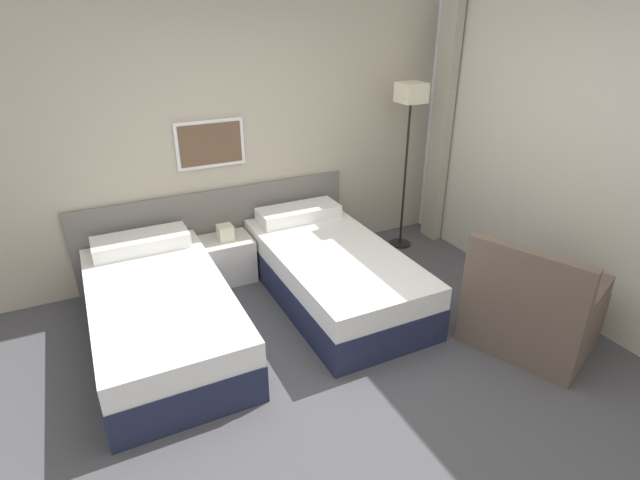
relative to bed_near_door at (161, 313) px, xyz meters
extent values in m
plane|color=#47474C|center=(1.12, -1.13, -0.26)|extent=(16.00, 16.00, 0.00)
cube|color=#B7AD99|center=(1.12, 1.05, 1.09)|extent=(10.00, 0.06, 2.70)
cube|color=slate|center=(0.76, 1.00, 0.17)|extent=(2.71, 0.04, 0.84)
cube|color=white|center=(0.76, 1.01, 1.04)|extent=(0.64, 0.03, 0.44)
cube|color=brown|center=(0.76, 0.99, 1.04)|extent=(0.58, 0.01, 0.38)
cube|color=white|center=(3.31, -1.30, 1.09)|extent=(0.06, 4.65, 2.70)
cube|color=beige|center=(3.26, -1.30, 1.06)|extent=(0.03, 4.28, 2.64)
cube|color=#A8A393|center=(3.18, 0.67, 1.06)|extent=(0.10, 0.24, 2.64)
cube|color=#1E233D|center=(0.00, -0.03, -0.11)|extent=(1.02, 2.00, 0.30)
cube|color=white|center=(0.00, -0.03, 0.14)|extent=(1.01, 1.98, 0.19)
cube|color=white|center=(0.00, 0.74, 0.30)|extent=(0.82, 0.34, 0.13)
cube|color=#1E233D|center=(1.53, -0.03, -0.11)|extent=(1.02, 2.00, 0.30)
cube|color=white|center=(1.53, -0.03, 0.14)|extent=(1.01, 1.98, 0.19)
cube|color=white|center=(1.53, 0.74, 0.30)|extent=(0.82, 0.34, 0.13)
cube|color=beige|center=(0.76, 0.74, -0.04)|extent=(0.47, 0.40, 0.43)
cube|color=beige|center=(0.76, 0.74, 0.24)|extent=(0.14, 0.14, 0.14)
cylinder|color=black|center=(2.72, 0.63, -0.25)|extent=(0.24, 0.24, 0.02)
cylinder|color=black|center=(2.72, 0.63, 0.54)|extent=(0.02, 0.02, 1.56)
cube|color=beige|center=(2.72, 0.63, 1.41)|extent=(0.25, 0.25, 0.19)
cube|color=brown|center=(2.62, -1.30, -0.03)|extent=(1.02, 1.10, 0.45)
cube|color=brown|center=(2.32, -1.42, 0.43)|extent=(0.43, 0.86, 0.49)
cube|color=brown|center=(2.77, -1.67, 0.28)|extent=(0.62, 0.32, 0.18)
cube|color=brown|center=(2.47, -0.93, 0.28)|extent=(0.62, 0.32, 0.18)
camera|label=1|loc=(-0.33, -3.52, 2.22)|focal=28.00mm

